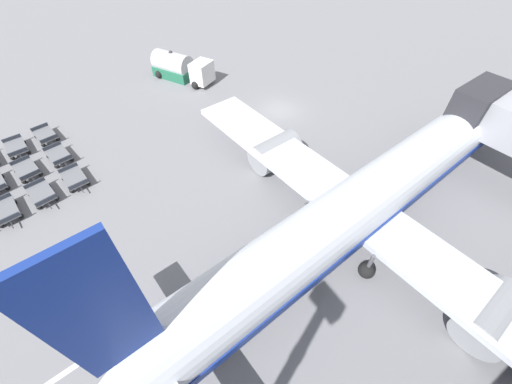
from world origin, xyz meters
The scene contains 11 objects.
ground_plane centered at (0.00, 0.00, 0.00)m, with size 500.00×500.00×0.00m, color gray.
airplane centered at (15.23, -3.93, 2.83)m, with size 32.97×37.61×11.75m.
fuel_tanker_primary centered at (-11.99, -5.74, 1.31)m, with size 7.72×5.64×3.09m.
baggage_dolly_row_mid_a_col_c centered at (0.68, -24.83, 0.47)m, with size 3.35×1.90×0.92m.
baggage_dolly_row_mid_b_col_a centered at (-7.11, -23.44, 0.47)m, with size 3.34×1.85×0.92m.
baggage_dolly_row_mid_b_col_b centered at (-3.38, -23.03, 0.47)m, with size 3.36×2.01×0.92m.
baggage_dolly_row_mid_b_col_c centered at (0.24, -22.37, 0.47)m, with size 3.36×1.98×0.92m.
baggage_dolly_row_far_col_a centered at (-7.67, -21.00, 0.47)m, with size 3.36×1.98×0.92m.
baggage_dolly_row_far_col_b centered at (-3.94, -20.49, 0.47)m, with size 3.36×1.97×0.92m.
baggage_dolly_row_far_col_c centered at (-0.20, -19.92, 0.47)m, with size 3.35×1.87×0.92m.
stand_guidance_stripe centered at (12.69, -11.77, 0.00)m, with size 3.22×27.99×0.01m.
Camera 1 is at (22.71, -17.44, 17.94)m, focal length 22.00 mm.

